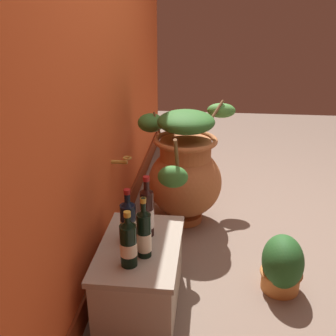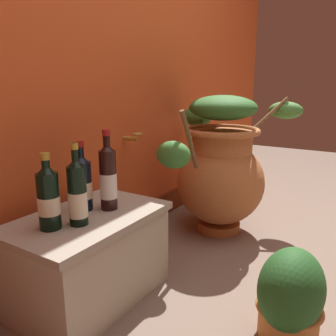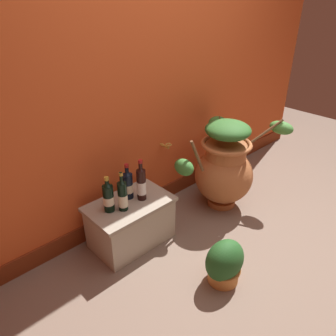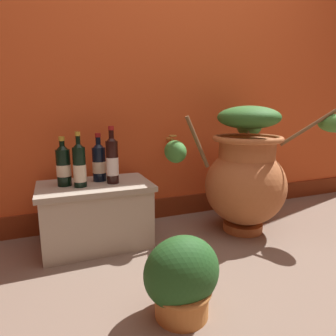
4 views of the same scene
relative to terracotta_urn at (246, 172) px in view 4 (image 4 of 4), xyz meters
name	(u,v)px [view 4 (image 4 of 4)]	position (x,y,z in m)	size (l,w,h in m)	color
ground_plane	(263,303)	(-0.38, -0.67, -0.41)	(7.00, 7.00, 0.00)	#7A6656
back_wall	(162,40)	(-0.38, 0.53, 0.89)	(4.40, 0.33, 2.60)	#D15123
terracotta_urn	(246,172)	(0.00, 0.00, 0.00)	(1.07, 0.73, 0.83)	#B26638
stone_ledge	(96,212)	(-0.96, 0.16, -0.20)	(0.65, 0.41, 0.38)	#B2A893
wine_bottle_left	(112,160)	(-0.85, 0.14, 0.11)	(0.07, 0.07, 0.34)	black
wine_bottle_middle	(63,165)	(-1.12, 0.18, 0.09)	(0.08, 0.08, 0.28)	black
wine_bottle_right	(99,161)	(-0.91, 0.23, 0.09)	(0.08, 0.08, 0.29)	black
wine_bottle_back	(79,165)	(-1.04, 0.12, 0.09)	(0.07, 0.07, 0.31)	black
potted_shrub	(182,279)	(-0.74, -0.60, -0.25)	(0.31, 0.24, 0.33)	#CC7F3D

